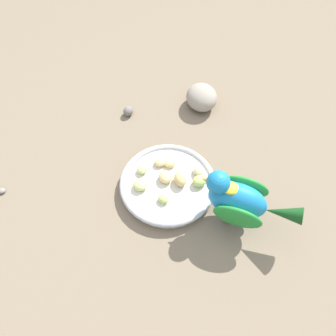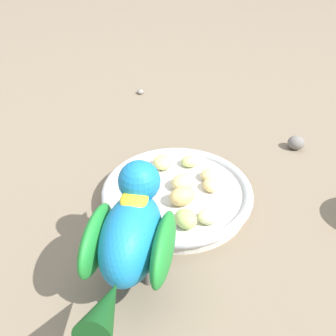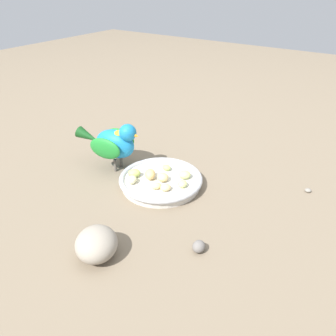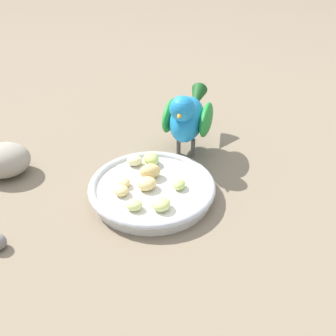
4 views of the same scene
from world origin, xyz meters
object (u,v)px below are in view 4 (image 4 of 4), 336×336
Objects in this scene: apple_piece_5 at (151,159)px; rock_large at (4,160)px; apple_piece_8 at (135,161)px; feeding_bowl at (152,189)px; apple_piece_2 at (161,204)px; apple_piece_1 at (179,185)px; apple_piece_6 at (121,190)px; apple_piece_7 at (150,171)px; apple_piece_3 at (124,182)px; apple_piece_4 at (134,205)px; parrot at (188,116)px; apple_piece_0 at (147,184)px.

rock_large is (0.11, -0.26, -0.00)m from apple_piece_5.
apple_piece_8 is 0.25m from rock_large.
feeding_bowl is 6.87× the size of apple_piece_2.
apple_piece_8 is (-0.10, -0.10, -0.00)m from apple_piece_2.
apple_piece_1 is 0.11m from apple_piece_8.
rock_large is (0.05, -0.29, 0.02)m from feeding_bowl.
apple_piece_6 is 0.07m from apple_piece_7.
apple_piece_3 is 0.28× the size of rock_large.
apple_piece_3 is 0.07m from apple_piece_4.
apple_piece_6 is at bearing -42.29° from feeding_bowl.
apple_piece_6 is 0.22m from parrot.
apple_piece_5 reaches higher than apple_piece_3.
apple_piece_6 is at bearing 90.85° from rock_large.
parrot reaches higher than apple_piece_7.
apple_piece_2 reaches higher than apple_piece_1.
apple_piece_7 is (-0.03, -0.01, 0.00)m from apple_piece_0.
apple_piece_1 is 0.94× the size of apple_piece_4.
apple_piece_6 is (-0.01, -0.08, -0.00)m from apple_piece_2.
apple_piece_1 is 0.09m from apple_piece_5.
apple_piece_0 is at bearing -28.11° from feeding_bowl.
apple_piece_0 is at bearing -66.11° from apple_piece_1.
parrot is at bearing -163.89° from apple_piece_1.
apple_piece_7 reaches higher than apple_piece_4.
feeding_bowl is 0.06m from apple_piece_6.
apple_piece_7 is 0.28m from rock_large.
feeding_bowl is 0.07m from apple_piece_4.
apple_piece_8 is 0.14m from parrot.
apple_piece_5 reaches higher than apple_piece_4.
apple_piece_5 is 0.04m from apple_piece_7.
apple_piece_0 is 1.34× the size of apple_piece_1.
feeding_bowl is 8.38× the size of apple_piece_3.
apple_piece_7 is at bearing -143.84° from apple_piece_2.
apple_piece_3 is (0.03, -0.09, 0.00)m from apple_piece_1.
apple_piece_4 reaches higher than feeding_bowl.
apple_piece_7 is at bearing 22.85° from apple_piece_5.
apple_piece_3 is 0.79× the size of apple_piece_5.
apple_piece_4 is at bearing 26.51° from apple_piece_8.
apple_piece_8 is 0.31× the size of rock_large.
apple_piece_3 is at bearing -162.14° from apple_piece_6.
apple_piece_0 is 1.28× the size of apple_piece_3.
apple_piece_8 is at bearing -109.00° from apple_piece_1.
rock_large reaches higher than apple_piece_2.
apple_piece_3 is at bearing -78.33° from apple_piece_0.
apple_piece_8 is (-0.04, -0.11, 0.00)m from apple_piece_1.
apple_piece_2 is 1.10× the size of apple_piece_8.
apple_piece_2 and apple_piece_8 have the same top height.
apple_piece_2 is at bearing 44.72° from apple_piece_8.
apple_piece_3 is at bearing -137.87° from apple_piece_4.
apple_piece_3 is (0.02, -0.05, 0.01)m from feeding_bowl.
parrot is at bearing 165.02° from apple_piece_3.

